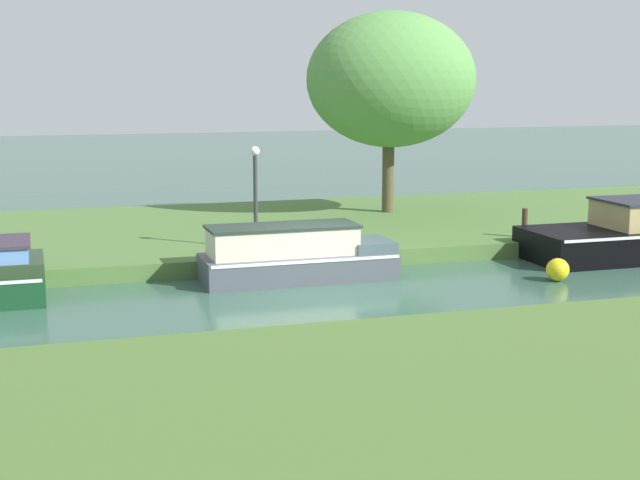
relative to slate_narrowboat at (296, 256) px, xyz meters
The scene contains 8 objects.
ground_plane 1.38m from the slate_narrowboat, 72.36° to the right, with size 120.00×120.00×0.00m, color #355A49.
riverbank_far 5.82m from the slate_narrowboat, 86.24° to the left, with size 72.00×10.00×0.40m, color #4C7136.
riverbank_near 10.21m from the slate_narrowboat, 87.86° to the right, with size 72.00×10.00×0.40m, color #4B6B30.
slate_narrowboat is the anchor object (origin of this frame).
willow_tree_left 9.42m from the slate_narrowboat, 53.66° to the left, with size 5.35×4.29×6.23m.
lamp_post 2.61m from the slate_narrowboat, 101.34° to the left, with size 0.24×0.24×2.54m.
mooring_post_near 6.96m from the slate_narrowboat, 12.81° to the left, with size 0.16×0.16×0.77m, color #453527.
channel_buoy 6.01m from the slate_narrowboat, 18.67° to the right, with size 0.53×0.53×0.53m, color yellow.
Camera 1 is at (-6.10, -18.92, 4.58)m, focal length 52.12 mm.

